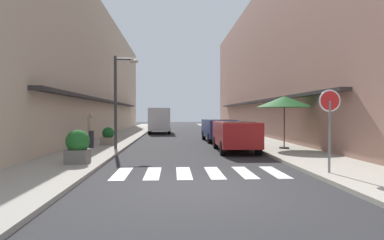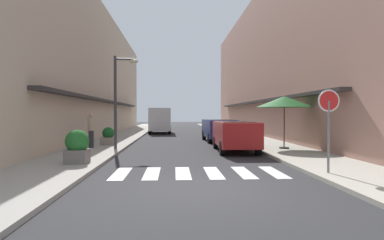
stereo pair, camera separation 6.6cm
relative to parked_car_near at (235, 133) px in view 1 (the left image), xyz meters
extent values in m
plane|color=#2B2B2D|center=(-2.21, 10.00, -0.92)|extent=(98.09, 98.09, 0.00)
cube|color=#9E998E|center=(-6.89, 10.00, -0.86)|extent=(2.83, 62.42, 0.12)
cube|color=#ADA899|center=(2.47, 10.00, -0.86)|extent=(2.83, 62.42, 0.12)
cube|color=#C6B299|center=(-10.81, 11.23, 4.18)|extent=(5.00, 42.13, 10.20)
cube|color=#332D2D|center=(-8.06, 11.23, 1.88)|extent=(0.50, 29.49, 0.16)
cube|color=#A87A6B|center=(6.38, 11.23, 5.00)|extent=(5.00, 42.13, 11.85)
cube|color=#332D2D|center=(3.63, 11.23, 1.88)|extent=(0.50, 29.49, 0.16)
cube|color=silver|center=(-4.59, -5.73, -0.92)|extent=(0.45, 2.20, 0.01)
cube|color=silver|center=(-3.64, -5.73, -0.92)|extent=(0.45, 2.20, 0.01)
cube|color=silver|center=(-2.69, -5.73, -0.92)|extent=(0.45, 2.20, 0.01)
cube|color=silver|center=(-1.74, -5.73, -0.92)|extent=(0.45, 2.20, 0.01)
cube|color=silver|center=(-0.79, -5.73, -0.92)|extent=(0.45, 2.20, 0.01)
cube|color=silver|center=(0.16, -5.73, -0.92)|extent=(0.45, 2.20, 0.01)
cube|color=maroon|center=(0.00, 0.04, -0.04)|extent=(1.85, 4.46, 1.13)
cube|color=black|center=(0.00, -0.18, 0.27)|extent=(1.52, 2.51, 0.56)
cylinder|color=black|center=(-0.76, 1.52, -0.60)|extent=(0.23, 0.64, 0.64)
cylinder|color=black|center=(0.83, 1.48, -0.60)|extent=(0.23, 0.64, 0.64)
cylinder|color=black|center=(-0.83, -1.40, -0.60)|extent=(0.23, 0.64, 0.64)
cylinder|color=black|center=(0.76, -1.43, -0.60)|extent=(0.23, 0.64, 0.64)
cube|color=navy|center=(0.00, 6.00, -0.04)|extent=(1.87, 4.51, 1.13)
cube|color=black|center=(0.00, 5.77, 0.27)|extent=(1.54, 2.54, 0.56)
cylinder|color=black|center=(-0.84, 7.45, -0.60)|extent=(0.24, 0.65, 0.64)
cylinder|color=black|center=(0.75, 7.49, -0.60)|extent=(0.24, 0.65, 0.64)
cylinder|color=black|center=(-0.75, 4.50, -0.60)|extent=(0.24, 0.65, 0.64)
cylinder|color=black|center=(0.84, 4.55, -0.60)|extent=(0.24, 0.65, 0.64)
cube|color=silver|center=(-4.28, 15.78, 0.41)|extent=(2.08, 5.44, 2.03)
cube|color=black|center=(-4.28, 15.51, 1.17)|extent=(1.71, 3.06, 0.56)
cylinder|color=black|center=(-5.21, 17.54, -0.60)|extent=(0.24, 0.65, 0.64)
cylinder|color=black|center=(-3.42, 17.58, -0.60)|extent=(0.24, 0.65, 0.64)
cylinder|color=black|center=(-5.13, 13.97, -0.60)|extent=(0.24, 0.65, 0.64)
cylinder|color=black|center=(-3.34, 14.02, -0.60)|extent=(0.24, 0.65, 0.64)
cylinder|color=slate|center=(1.53, -6.54, 0.25)|extent=(0.07, 0.07, 2.10)
cylinder|color=red|center=(1.53, -6.54, 1.30)|extent=(0.64, 0.03, 0.64)
torus|color=white|center=(1.53, -6.54, 1.30)|extent=(0.65, 0.05, 0.65)
cylinder|color=#38383D|center=(-5.82, 0.46, 1.47)|extent=(0.14, 0.14, 4.54)
cylinder|color=#38383D|center=(-5.37, 0.46, 3.58)|extent=(0.90, 0.10, 0.10)
ellipsoid|color=beige|center=(-4.92, 0.46, 3.48)|extent=(0.44, 0.28, 0.20)
cylinder|color=#262626|center=(2.50, 0.23, -0.77)|extent=(0.48, 0.48, 0.06)
cylinder|color=#4C3823|center=(2.50, 0.23, 0.36)|extent=(0.06, 0.06, 2.32)
cone|color=#19511E|center=(2.50, 0.23, 1.52)|extent=(2.79, 2.79, 0.55)
cube|color=slate|center=(-6.32, -4.23, -0.56)|extent=(0.74, 0.74, 0.48)
sphere|color=#236628|center=(-6.32, -4.23, -0.04)|extent=(0.81, 0.81, 0.81)
cube|color=gray|center=(-6.61, 2.76, -0.60)|extent=(0.76, 0.76, 0.41)
sphere|color=#195623|center=(-6.61, 2.76, -0.16)|extent=(0.66, 0.66, 0.66)
cylinder|color=#282B33|center=(-7.15, 1.10, -0.37)|extent=(0.26, 0.26, 0.87)
cylinder|color=tan|center=(-7.15, 1.10, 0.41)|extent=(0.34, 0.34, 0.69)
sphere|color=tan|center=(-7.15, 1.10, 0.87)|extent=(0.24, 0.24, 0.24)
camera|label=1|loc=(-3.03, -15.98, 0.92)|focal=31.19mm
camera|label=2|loc=(-2.97, -15.98, 0.92)|focal=31.19mm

